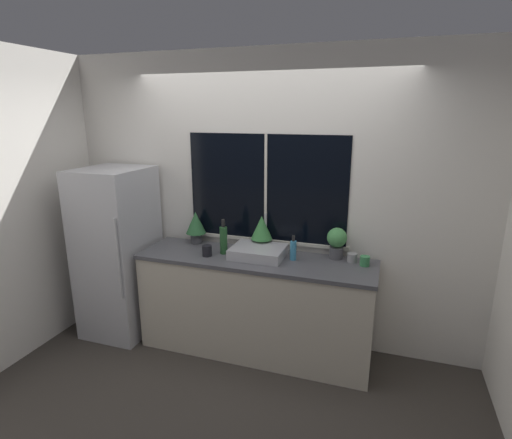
{
  "coord_description": "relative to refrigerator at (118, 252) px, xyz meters",
  "views": [
    {
      "loc": [
        1.05,
        -2.85,
        2.16
      ],
      "look_at": [
        0.01,
        0.28,
        1.27
      ],
      "focal_mm": 28.0,
      "sensor_mm": 36.0,
      "label": 1
    }
  ],
  "objects": [
    {
      "name": "wall_left",
      "position": [
        -0.58,
        1.27,
        0.52
      ],
      "size": [
        0.06,
        7.0,
        2.7
      ],
      "color": "silver",
      "rests_on": "ground_plane"
    },
    {
      "name": "counter",
      "position": [
        1.4,
        0.05,
        -0.37
      ],
      "size": [
        2.11,
        0.59,
        0.92
      ],
      "color": "beige",
      "rests_on": "ground_plane"
    },
    {
      "name": "ground_plane",
      "position": [
        1.4,
        -0.23,
        -0.83
      ],
      "size": [
        14.0,
        14.0,
        0.0
      ],
      "primitive_type": "plane",
      "color": "#38332D"
    },
    {
      "name": "mug_black",
      "position": [
        0.98,
        -0.04,
        0.14
      ],
      "size": [
        0.09,
        0.09,
        0.1
      ],
      "color": "black",
      "rests_on": "counter"
    },
    {
      "name": "mug_grey",
      "position": [
        2.22,
        0.22,
        0.13
      ],
      "size": [
        0.08,
        0.08,
        0.08
      ],
      "color": "gray",
      "rests_on": "counter"
    },
    {
      "name": "potted_plant_left",
      "position": [
        0.73,
        0.26,
        0.28
      ],
      "size": [
        0.19,
        0.19,
        0.31
      ],
      "color": "#4C4C51",
      "rests_on": "counter"
    },
    {
      "name": "potted_plant_right",
      "position": [
        2.08,
        0.26,
        0.25
      ],
      "size": [
        0.17,
        0.17,
        0.28
      ],
      "color": "#4C4C51",
      "rests_on": "counter"
    },
    {
      "name": "mug_green",
      "position": [
        2.33,
        0.16,
        0.13
      ],
      "size": [
        0.08,
        0.08,
        0.08
      ],
      "color": "#38844C",
      "rests_on": "counter"
    },
    {
      "name": "bottle_tall",
      "position": [
        1.1,
        0.07,
        0.22
      ],
      "size": [
        0.07,
        0.07,
        0.32
      ],
      "color": "#235128",
      "rests_on": "counter"
    },
    {
      "name": "refrigerator",
      "position": [
        0.0,
        0.0,
        0.0
      ],
      "size": [
        0.61,
        0.7,
        1.65
      ],
      "color": "#B7B7BC",
      "rests_on": "ground_plane"
    },
    {
      "name": "soap_bottle",
      "position": [
        1.73,
        0.11,
        0.18
      ],
      "size": [
        0.06,
        0.06,
        0.22
      ],
      "color": "teal",
      "rests_on": "counter"
    },
    {
      "name": "wall_right",
      "position": [
        3.39,
        1.27,
        0.52
      ],
      "size": [
        0.06,
        7.0,
        2.7
      ],
      "color": "silver",
      "rests_on": "ground_plane"
    },
    {
      "name": "potted_plant_center",
      "position": [
        1.4,
        0.26,
        0.29
      ],
      "size": [
        0.2,
        0.2,
        0.33
      ],
      "color": "#4C4C51",
      "rests_on": "counter"
    },
    {
      "name": "sink",
      "position": [
        1.42,
        0.09,
        0.14
      ],
      "size": [
        0.46,
        0.42,
        0.34
      ],
      "color": "#ADADB2",
      "rests_on": "counter"
    },
    {
      "name": "wall_back",
      "position": [
        1.4,
        0.4,
        0.53
      ],
      "size": [
        8.0,
        0.09,
        2.7
      ],
      "color": "silver",
      "rests_on": "ground_plane"
    }
  ]
}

